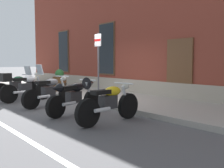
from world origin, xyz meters
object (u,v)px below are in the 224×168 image
Objects in this scene: motorcycle_black_sport at (77,94)px; motorcycle_yellow_naked at (110,103)px; parking_sign at (98,56)px; motorcycle_grey_naked at (50,91)px; barrel_planter at (60,82)px; motorcycle_silver_touring at (24,86)px; motorcycle_green_touring at (14,84)px.

motorcycle_black_sport is 1.47m from motorcycle_yellow_naked.
motorcycle_grey_naked is at bearing -98.81° from parking_sign.
motorcycle_yellow_naked is at bearing -16.75° from barrel_planter.
motorcycle_black_sport is at bearing 6.09° from motorcycle_silver_touring.
motorcycle_black_sport reaches higher than motorcycle_yellow_naked.
motorcycle_silver_touring is at bearing -59.18° from barrel_planter.
barrel_planter is (0.33, 1.96, 0.02)m from motorcycle_green_touring.
barrel_planter is (-2.80, 1.83, 0.07)m from motorcycle_grey_naked.
parking_sign is (-1.38, 1.75, 1.12)m from motorcycle_black_sport.
parking_sign reaches higher than motorcycle_yellow_naked.
parking_sign reaches higher than motorcycle_green_touring.
parking_sign is at bearing 148.68° from motorcycle_yellow_naked.
motorcycle_black_sport is at bearing 0.88° from motorcycle_grey_naked.
motorcycle_black_sport is (3.17, 0.34, -0.02)m from motorcycle_silver_touring.
motorcycle_grey_naked is at bearing 2.42° from motorcycle_green_touring.
motorcycle_green_touring is 0.96× the size of motorcycle_grey_naked.
motorcycle_yellow_naked is at bearing 0.84° from motorcycle_black_sport.
motorcycle_black_sport is (4.78, 0.16, 0.02)m from motorcycle_green_touring.
barrel_planter is (-3.07, 0.05, -1.11)m from parking_sign.
motorcycle_silver_touring is at bearing -175.57° from motorcycle_yellow_naked.
motorcycle_silver_touring reaches higher than motorcycle_green_touring.
barrel_planter is at bearing 163.25° from motorcycle_yellow_naked.
motorcycle_green_touring is 2.04× the size of barrel_planter.
parking_sign reaches higher than motorcycle_silver_touring.
motorcycle_silver_touring is 1.02× the size of motorcycle_yellow_naked.
motorcycle_grey_naked is at bearing -33.17° from barrel_planter.
parking_sign is (1.80, 2.09, 1.10)m from motorcycle_silver_touring.
motorcycle_black_sport is 0.85× the size of parking_sign.
motorcycle_grey_naked is 1.04× the size of motorcycle_black_sport.
motorcycle_silver_touring is at bearing -130.64° from parking_sign.
motorcycle_green_touring is 1.99m from barrel_planter.
motorcycle_silver_touring is 0.87× the size of parking_sign.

